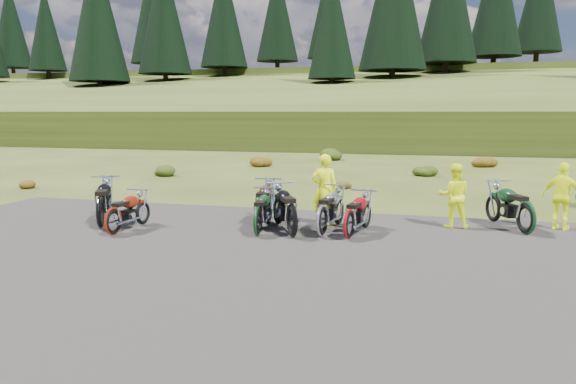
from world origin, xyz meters
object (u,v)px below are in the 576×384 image
(motorcycle_3, at_px, (322,238))
(motorcycle_7, at_px, (525,235))
(motorcycle_0, at_px, (101,229))
(person_middle, at_px, (324,191))

(motorcycle_3, height_order, motorcycle_7, motorcycle_7)
(motorcycle_3, bearing_deg, motorcycle_0, 101.53)
(motorcycle_7, bearing_deg, motorcycle_3, 83.60)
(motorcycle_0, relative_size, motorcycle_3, 1.08)
(motorcycle_0, xyz_separation_m, person_middle, (5.30, 1.97, 0.92))
(motorcycle_3, bearing_deg, person_middle, 15.10)
(motorcycle_3, height_order, person_middle, person_middle)
(motorcycle_3, relative_size, person_middle, 1.16)
(motorcycle_3, distance_m, person_middle, 1.66)
(motorcycle_0, height_order, person_middle, person_middle)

